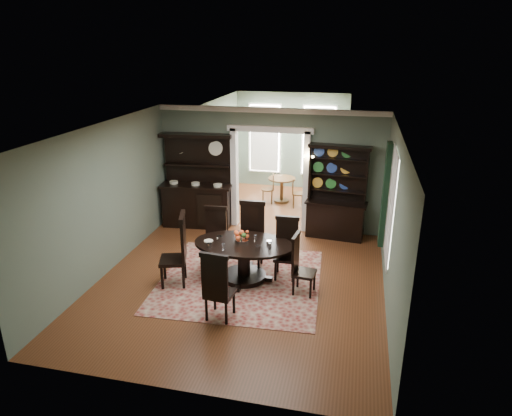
# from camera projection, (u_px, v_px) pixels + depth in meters

# --- Properties ---
(room) EXTENTS (5.51, 6.01, 3.01)m
(room) POSITION_uv_depth(u_px,v_px,m) (239.00, 207.00, 8.41)
(room) COLOR brown
(room) RESTS_ON ground
(parlor) EXTENTS (3.51, 3.50, 3.01)m
(parlor) POSITION_uv_depth(u_px,v_px,m) (287.00, 147.00, 13.45)
(parlor) COLOR brown
(parlor) RESTS_ON ground
(doorway_trim) EXTENTS (2.08, 0.25, 2.57)m
(doorway_trim) POSITION_uv_depth(u_px,v_px,m) (270.00, 165.00, 11.10)
(doorway_trim) COLOR white
(doorway_trim) RESTS_ON floor
(right_window) EXTENTS (0.15, 1.47, 2.12)m
(right_window) POSITION_uv_depth(u_px,v_px,m) (388.00, 201.00, 8.65)
(right_window) COLOR white
(right_window) RESTS_ON wall_right
(wall_sconce) EXTENTS (0.27, 0.21, 0.21)m
(wall_sconce) POSITION_uv_depth(u_px,v_px,m) (309.00, 158.00, 10.67)
(wall_sconce) COLOR gold
(wall_sconce) RESTS_ON back_wall_right
(rug) EXTENTS (3.27, 3.26, 0.01)m
(rug) POSITION_uv_depth(u_px,v_px,m) (240.00, 280.00, 9.03)
(rug) COLOR maroon
(rug) RESTS_ON floor
(dining_table) EXTENTS (1.96, 1.82, 0.77)m
(dining_table) POSITION_uv_depth(u_px,v_px,m) (244.00, 254.00, 8.91)
(dining_table) COLOR black
(dining_table) RESTS_ON rug
(centerpiece) EXTENTS (1.38, 0.88, 0.23)m
(centerpiece) POSITION_uv_depth(u_px,v_px,m) (242.00, 238.00, 8.88)
(centerpiece) COLOR silver
(centerpiece) RESTS_ON dining_table
(chair_far_left) EXTENTS (0.50, 0.48, 1.26)m
(chair_far_left) POSITION_uv_depth(u_px,v_px,m) (215.00, 235.00, 9.49)
(chair_far_left) COLOR black
(chair_far_left) RESTS_ON rug
(chair_far_mid) EXTENTS (0.55, 0.52, 1.40)m
(chair_far_mid) POSITION_uv_depth(u_px,v_px,m) (252.00, 233.00, 9.40)
(chair_far_mid) COLOR black
(chair_far_mid) RESTS_ON rug
(chair_far_right) EXTENTS (0.48, 0.45, 1.24)m
(chair_far_right) POSITION_uv_depth(u_px,v_px,m) (286.00, 245.00, 9.01)
(chair_far_right) COLOR black
(chair_far_right) RESTS_ON rug
(chair_end_left) EXTENTS (0.64, 0.66, 1.44)m
(chair_end_left) POSITION_uv_depth(u_px,v_px,m) (179.00, 248.00, 8.65)
(chair_end_left) COLOR black
(chair_end_left) RESTS_ON rug
(chair_end_right) EXTENTS (0.46, 0.48, 1.17)m
(chair_end_right) POSITION_uv_depth(u_px,v_px,m) (300.00, 263.00, 8.39)
(chair_end_right) COLOR black
(chair_end_right) RESTS_ON rug
(chair_near) EXTENTS (0.52, 0.49, 1.29)m
(chair_near) POSITION_uv_depth(u_px,v_px,m) (217.00, 285.00, 7.49)
(chair_near) COLOR black
(chair_near) RESTS_ON rug
(sideboard) EXTENTS (1.83, 0.79, 2.35)m
(sideboard) POSITION_uv_depth(u_px,v_px,m) (197.00, 194.00, 11.50)
(sideboard) COLOR black
(sideboard) RESTS_ON floor
(welsh_dresser) EXTENTS (1.47, 0.66, 2.23)m
(welsh_dresser) POSITION_uv_depth(u_px,v_px,m) (336.00, 205.00, 10.81)
(welsh_dresser) COLOR black
(welsh_dresser) RESTS_ON floor
(parlor_table) EXTENTS (0.79, 0.79, 0.73)m
(parlor_table) POSITION_uv_depth(u_px,v_px,m) (282.00, 186.00, 13.29)
(parlor_table) COLOR #4F3216
(parlor_table) RESTS_ON parlor_floor
(parlor_chair_left) EXTENTS (0.39, 0.38, 0.86)m
(parlor_chair_left) POSITION_uv_depth(u_px,v_px,m) (270.00, 188.00, 13.20)
(parlor_chair_left) COLOR #4F3216
(parlor_chair_left) RESTS_ON parlor_floor
(parlor_chair_right) EXTENTS (0.38, 0.37, 0.84)m
(parlor_chair_right) POSITION_uv_depth(u_px,v_px,m) (296.00, 192.00, 12.87)
(parlor_chair_right) COLOR #4F3216
(parlor_chair_right) RESTS_ON parlor_floor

